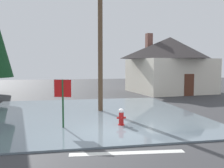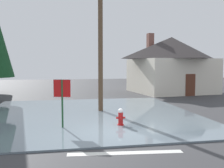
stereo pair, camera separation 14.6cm
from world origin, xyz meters
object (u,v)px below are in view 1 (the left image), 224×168
Objects in this scene: stop_sign_near at (63,93)px; fire_hydrant at (121,118)px; house at (170,64)px; utility_pole at (100,37)px.

fire_hydrant is at bearing -1.04° from stop_sign_near.
house is (10.83, 13.21, 1.36)m from stop_sign_near.
fire_hydrant is (2.62, -0.05, -1.17)m from stop_sign_near.
house is at bearing 58.25° from fire_hydrant.
utility_pole is (-0.40, 3.81, 4.08)m from fire_hydrant.
utility_pole is at bearing 96.05° from fire_hydrant.
house reaches higher than stop_sign_near.
house is at bearing 47.68° from utility_pole.
fire_hydrant is 0.10× the size of utility_pole.
stop_sign_near reaches higher than fire_hydrant.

